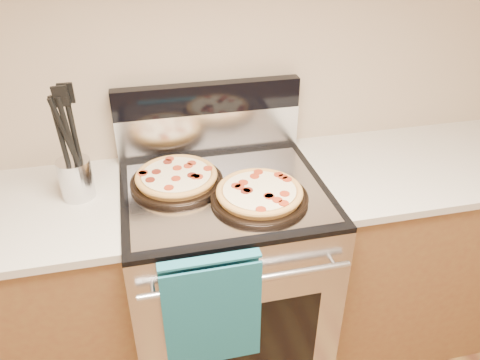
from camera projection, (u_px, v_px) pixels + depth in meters
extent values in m
plane|color=tan|center=(204.00, 48.00, 1.81)|extent=(4.00, 0.00, 4.00)
cube|color=#B7B7BC|center=(226.00, 281.00, 1.99)|extent=(0.76, 0.68, 0.90)
cube|color=black|center=(244.00, 344.00, 1.71)|extent=(0.56, 0.01, 0.40)
cube|color=black|center=(224.00, 190.00, 1.75)|extent=(0.76, 0.68, 0.02)
cube|color=silver|center=(209.00, 131.00, 1.96)|extent=(0.76, 0.06, 0.18)
cube|color=black|center=(208.00, 98.00, 1.88)|extent=(0.76, 0.06, 0.12)
cylinder|color=silver|center=(248.00, 281.00, 1.50)|extent=(0.70, 0.03, 0.03)
cube|color=gray|center=(226.00, 192.00, 1.72)|extent=(0.70, 0.55, 0.01)
cube|color=brown|center=(7.00, 313.00, 1.85)|extent=(1.00, 0.62, 0.88)
cube|color=brown|center=(408.00, 248.00, 2.19)|extent=(1.00, 0.62, 0.88)
cube|color=#BBB5A7|center=(429.00, 164.00, 1.96)|extent=(1.02, 0.64, 0.03)
cylinder|color=silver|center=(76.00, 179.00, 1.68)|extent=(0.14, 0.14, 0.15)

